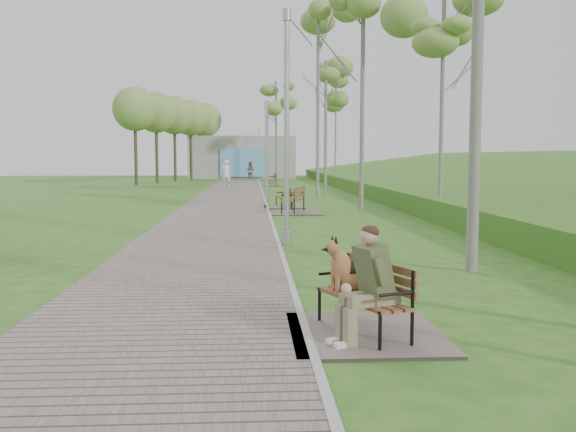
# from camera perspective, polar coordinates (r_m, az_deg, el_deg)

# --- Properties ---
(ground) EXTENTS (120.00, 120.00, 0.00)m
(ground) POSITION_cam_1_polar(r_m,az_deg,el_deg) (11.41, -0.03, -5.19)
(ground) COLOR #2E5919
(ground) RESTS_ON ground
(walkway) EXTENTS (3.50, 67.00, 0.04)m
(walkway) POSITION_cam_1_polar(r_m,az_deg,el_deg) (32.78, -5.22, 1.69)
(walkway) COLOR #6A5C56
(walkway) RESTS_ON ground
(kerb) EXTENTS (0.10, 67.00, 0.05)m
(kerb) POSITION_cam_1_polar(r_m,az_deg,el_deg) (32.77, -2.16, 1.72)
(kerb) COLOR #999993
(kerb) RESTS_ON ground
(embankment) EXTENTS (14.00, 70.00, 1.60)m
(embankment) POSITION_cam_1_polar(r_m,az_deg,el_deg) (33.72, 18.75, 1.50)
(embankment) COLOR #51862F
(embankment) RESTS_ON ground
(building_north) EXTENTS (10.00, 5.20, 4.00)m
(building_north) POSITION_cam_1_polar(r_m,az_deg,el_deg) (62.18, -4.08, 5.22)
(building_north) COLOR #9E9E99
(building_north) RESTS_ON ground
(bench_main) EXTENTS (1.76, 1.95, 1.53)m
(bench_main) POSITION_cam_1_polar(r_m,az_deg,el_deg) (7.50, 6.34, -7.44)
(bench_main) COLOR #6A5C56
(bench_main) RESTS_ON ground
(bench_second) EXTENTS (1.96, 2.18, 1.20)m
(bench_second) POSITION_cam_1_polar(r_m,az_deg,el_deg) (23.55, 0.46, 0.80)
(bench_second) COLOR #6A5C56
(bench_second) RESTS_ON ground
(bench_third) EXTENTS (1.64, 1.82, 1.01)m
(bench_third) POSITION_cam_1_polar(r_m,az_deg,el_deg) (26.20, -0.40, 1.17)
(bench_third) COLOR #6A5C56
(bench_third) RESTS_ON ground
(bench_far) EXTENTS (1.81, 2.01, 1.11)m
(bench_far) POSITION_cam_1_polar(r_m,az_deg,el_deg) (45.39, -1.42, 2.95)
(bench_far) COLOR #6A5C56
(bench_far) RESTS_ON ground
(lamp_post_near) EXTENTS (0.21, 0.21, 5.43)m
(lamp_post_near) POSITION_cam_1_polar(r_m,az_deg,el_deg) (14.99, -0.12, 7.07)
(lamp_post_near) COLOR #A3A6AB
(lamp_post_near) RESTS_ON ground
(lamp_post_second) EXTENTS (0.18, 0.18, 4.75)m
(lamp_post_second) POSITION_cam_1_polar(r_m,az_deg,el_deg) (32.12, -1.97, 5.56)
(lamp_post_second) COLOR #A3A6AB
(lamp_post_second) RESTS_ON ground
(lamp_post_third) EXTENTS (0.21, 0.21, 5.31)m
(lamp_post_third) POSITION_cam_1_polar(r_m,az_deg,el_deg) (37.58, -1.84, 5.93)
(lamp_post_third) COLOR #A3A6AB
(lamp_post_third) RESTS_ON ground
(lamp_post_far) EXTENTS (0.19, 0.19, 4.80)m
(lamp_post_far) POSITION_cam_1_polar(r_m,az_deg,el_deg) (62.70, -2.62, 5.46)
(lamp_post_far) COLOR #A3A6AB
(lamp_post_far) RESTS_ON ground
(pedestrian_near) EXTENTS (0.77, 0.62, 1.86)m
(pedestrian_near) POSITION_cam_1_polar(r_m,az_deg,el_deg) (44.03, -5.52, 3.79)
(pedestrian_near) COLOR silver
(pedestrian_near) RESTS_ON ground
(pedestrian_far) EXTENTS (0.92, 0.80, 1.62)m
(pedestrian_far) POSITION_cam_1_polar(r_m,az_deg,el_deg) (56.39, -3.39, 4.02)
(pedestrian_far) COLOR slate
(pedestrian_far) RESTS_ON ground
(birch_near_b) EXTENTS (2.39, 2.39, 7.80)m
(birch_near_b) POSITION_cam_1_polar(r_m,az_deg,el_deg) (21.98, 13.66, 15.77)
(birch_near_b) COLOR silver
(birch_near_b) RESTS_ON ground
(birch_mid_a) EXTENTS (2.63, 2.63, 9.01)m
(birch_mid_a) POSITION_cam_1_polar(r_m,az_deg,el_deg) (25.54, 6.69, 16.55)
(birch_mid_a) COLOR silver
(birch_mid_a) RESTS_ON ground
(birch_mid_c) EXTENTS (2.79, 2.79, 9.40)m
(birch_mid_c) POSITION_cam_1_polar(r_m,az_deg,el_deg) (31.89, 2.70, 14.88)
(birch_mid_c) COLOR silver
(birch_mid_c) RESTS_ON ground
(birch_far_b) EXTENTS (2.30, 2.30, 7.45)m
(birch_far_b) POSITION_cam_1_polar(r_m,az_deg,el_deg) (34.92, 3.38, 11.50)
(birch_far_b) COLOR silver
(birch_far_b) RESTS_ON ground
(birch_far_c) EXTENTS (2.22, 2.22, 9.00)m
(birch_far_c) POSITION_cam_1_polar(r_m,az_deg,el_deg) (47.04, 4.28, 11.39)
(birch_far_c) COLOR silver
(birch_far_c) RESTS_ON ground
(birch_distant_a) EXTENTS (2.51, 2.51, 8.92)m
(birch_distant_a) POSITION_cam_1_polar(r_m,az_deg,el_deg) (56.71, -1.06, 10.29)
(birch_distant_a) COLOR silver
(birch_distant_a) RESTS_ON ground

